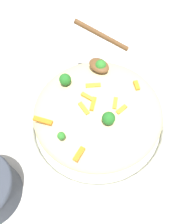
% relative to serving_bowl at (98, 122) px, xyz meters
% --- Properties ---
extents(ground_plane, '(2.40, 2.40, 0.00)m').
position_rel_serving_bowl_xyz_m(ground_plane, '(0.00, 0.00, -0.03)').
color(ground_plane, beige).
extents(serving_bowl, '(0.36, 0.36, 0.05)m').
position_rel_serving_bowl_xyz_m(serving_bowl, '(0.00, 0.00, 0.00)').
color(serving_bowl, silver).
rests_on(serving_bowl, ground_plane).
extents(pasta_mound, '(0.30, 0.30, 0.08)m').
position_rel_serving_bowl_xyz_m(pasta_mound, '(0.00, 0.00, 0.06)').
color(pasta_mound, '#DBC689').
rests_on(pasta_mound, serving_bowl).
extents(carrot_piece_0, '(0.03, 0.03, 0.01)m').
position_rel_serving_bowl_xyz_m(carrot_piece_0, '(-0.03, -0.02, 0.10)').
color(carrot_piece_0, orange).
rests_on(carrot_piece_0, pasta_mound).
extents(carrot_piece_1, '(0.01, 0.03, 0.01)m').
position_rel_serving_bowl_xyz_m(carrot_piece_1, '(-0.05, -0.02, 0.10)').
color(carrot_piece_1, orange).
rests_on(carrot_piece_1, pasta_mound).
extents(carrot_piece_2, '(0.02, 0.03, 0.01)m').
position_rel_serving_bowl_xyz_m(carrot_piece_2, '(-0.06, 0.11, 0.09)').
color(carrot_piece_2, orange).
rests_on(carrot_piece_2, pasta_mound).
extents(carrot_piece_3, '(0.03, 0.03, 0.01)m').
position_rel_serving_bowl_xyz_m(carrot_piece_3, '(-0.00, 0.02, 0.10)').
color(carrot_piece_3, orange).
rests_on(carrot_piece_3, pasta_mound).
extents(carrot_piece_4, '(0.03, 0.03, 0.01)m').
position_rel_serving_bowl_xyz_m(carrot_piece_4, '(0.04, -0.02, 0.10)').
color(carrot_piece_4, orange).
rests_on(carrot_piece_4, pasta_mound).
extents(carrot_piece_5, '(0.03, 0.02, 0.01)m').
position_rel_serving_bowl_xyz_m(carrot_piece_5, '(0.01, 0.04, 0.10)').
color(carrot_piece_5, orange).
rests_on(carrot_piece_5, pasta_mound).
extents(carrot_piece_6, '(0.04, 0.03, 0.01)m').
position_rel_serving_bowl_xyz_m(carrot_piece_6, '(0.05, 0.12, 0.09)').
color(carrot_piece_6, orange).
rests_on(carrot_piece_6, pasta_mound).
extents(carrot_piece_7, '(0.04, 0.01, 0.01)m').
position_rel_serving_bowl_xyz_m(carrot_piece_7, '(0.02, 0.01, 0.10)').
color(carrot_piece_7, orange).
rests_on(carrot_piece_7, pasta_mound).
extents(carrot_piece_8, '(0.03, 0.02, 0.01)m').
position_rel_serving_bowl_xyz_m(carrot_piece_8, '(-0.03, -0.10, 0.09)').
color(carrot_piece_8, orange).
rests_on(carrot_piece_8, pasta_mound).
extents(broccoli_floret_0, '(0.03, 0.03, 0.03)m').
position_rel_serving_bowl_xyz_m(broccoli_floret_0, '(-0.05, 0.02, 0.11)').
color(broccoli_floret_0, '#205B1C').
rests_on(broccoli_floret_0, pasta_mound).
extents(broccoli_floret_1, '(0.03, 0.03, 0.03)m').
position_rel_serving_bowl_xyz_m(broccoli_floret_1, '(0.06, -0.07, 0.10)').
color(broccoli_floret_1, '#296820').
rests_on(broccoli_floret_1, pasta_mound).
extents(broccoli_floret_2, '(0.02, 0.02, 0.02)m').
position_rel_serving_bowl_xyz_m(broccoli_floret_2, '(-0.01, 0.11, 0.10)').
color(broccoli_floret_2, '#296820').
rests_on(broccoli_floret_2, pasta_mound).
extents(broccoli_floret_3, '(0.03, 0.03, 0.03)m').
position_rel_serving_bowl_xyz_m(broccoli_floret_3, '(0.09, 0.02, 0.10)').
color(broccoli_floret_3, '#205B1C').
rests_on(broccoli_floret_3, pasta_mound).
extents(serving_spoon, '(0.13, 0.12, 0.09)m').
position_rel_serving_bowl_xyz_m(serving_spoon, '(0.08, -0.09, 0.11)').
color(serving_spoon, brown).
rests_on(serving_spoon, pasta_mound).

